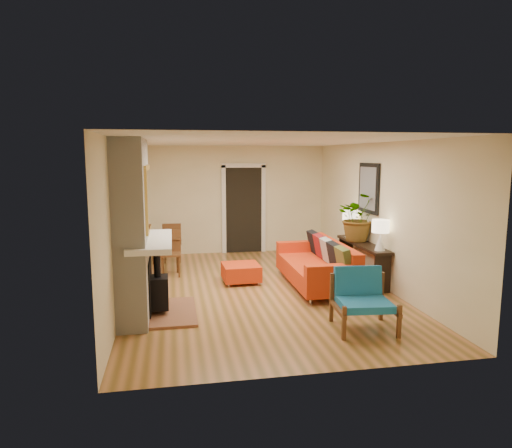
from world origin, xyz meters
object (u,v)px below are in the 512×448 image
(lamp_near, at_px, (380,231))
(lamp_far, at_px, (350,220))
(ottoman, at_px, (241,272))
(blue_chair, at_px, (362,296))
(sofa, at_px, (320,265))
(houseplant, at_px, (359,217))
(console_table, at_px, (363,251))
(dining_table, at_px, (168,241))

(lamp_near, relative_size, lamp_far, 1.00)
(ottoman, relative_size, blue_chair, 0.81)
(sofa, distance_m, ottoman, 1.48)
(sofa, bearing_deg, blue_chair, -92.05)
(blue_chair, distance_m, houseplant, 2.76)
(houseplant, bearing_deg, ottoman, 178.23)
(blue_chair, relative_size, lamp_near, 1.58)
(console_table, height_order, lamp_far, lamp_far)
(console_table, distance_m, lamp_far, 0.84)
(ottoman, height_order, dining_table, dining_table)
(ottoman, distance_m, dining_table, 1.94)
(ottoman, xyz_separation_m, lamp_near, (2.30, -1.00, 0.86))
(blue_chair, distance_m, lamp_far, 3.16)
(blue_chair, bearing_deg, sofa, 87.95)
(console_table, bearing_deg, lamp_far, 90.00)
(sofa, distance_m, console_table, 0.96)
(blue_chair, bearing_deg, houseplant, 68.33)
(lamp_far, bearing_deg, ottoman, -170.36)
(lamp_near, bearing_deg, houseplant, 90.62)
(lamp_near, xyz_separation_m, houseplant, (-0.01, 0.92, 0.13))
(blue_chair, distance_m, dining_table, 4.71)
(console_table, xyz_separation_m, lamp_near, (0.00, -0.71, 0.49))
(ottoman, bearing_deg, blue_chair, -62.82)
(houseplant, bearing_deg, lamp_near, -89.38)
(sofa, relative_size, houseplant, 2.38)
(dining_table, xyz_separation_m, console_table, (3.65, -1.63, -0.01))
(blue_chair, bearing_deg, lamp_far, 71.31)
(dining_table, distance_m, lamp_near, 4.36)
(dining_table, distance_m, lamp_far, 3.80)
(dining_table, xyz_separation_m, lamp_far, (3.65, -0.95, 0.48))
(blue_chair, bearing_deg, lamp_near, 57.32)
(dining_table, xyz_separation_m, lamp_near, (3.65, -2.34, 0.48))
(houseplant, bearing_deg, dining_table, 158.76)
(sofa, height_order, houseplant, houseplant)
(ottoman, relative_size, dining_table, 0.42)
(ottoman, xyz_separation_m, blue_chair, (1.31, -2.54, 0.24))
(ottoman, height_order, console_table, console_table)
(houseplant, bearing_deg, blue_chair, -111.67)
(sofa, height_order, console_table, sofa)
(ottoman, relative_size, lamp_far, 1.29)
(console_table, relative_size, lamp_far, 3.43)
(ottoman, relative_size, houseplant, 0.74)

